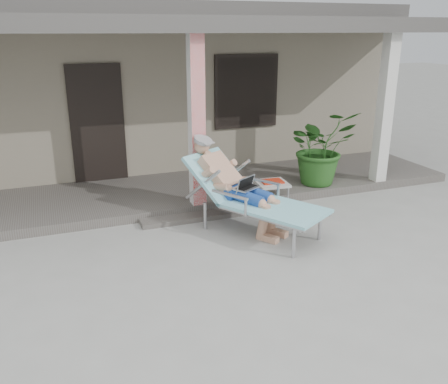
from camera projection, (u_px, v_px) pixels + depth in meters
name	position (u px, v px, depth m)	size (l,w,h in m)	color
ground	(251.00, 271.00, 5.81)	(60.00, 60.00, 0.00)	#9E9E99
house	(141.00, 81.00, 11.02)	(10.40, 5.40, 3.30)	gray
porch_deck	(184.00, 191.00, 8.45)	(10.00, 2.00, 0.15)	#605B56
porch_overhang	(180.00, 31.00, 7.51)	(10.00, 2.30, 2.85)	silver
porch_step	(204.00, 216.00, 7.44)	(2.00, 0.30, 0.07)	#605B56
lounger	(243.00, 173.00, 6.76)	(1.77, 2.21, 1.41)	#B7B7BC
side_table	(272.00, 185.00, 7.84)	(0.54, 0.54, 0.45)	#B9B9B4
potted_palm	(321.00, 147.00, 8.45)	(1.20, 1.04, 1.34)	#26591E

